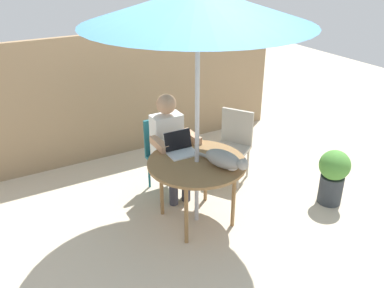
{
  "coord_description": "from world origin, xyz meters",
  "views": [
    {
      "loc": [
        -1.79,
        -3.06,
        2.64
      ],
      "look_at": [
        0.0,
        0.1,
        0.86
      ],
      "focal_mm": 37.7,
      "sensor_mm": 36.0,
      "label": 1
    }
  ],
  "objects": [
    {
      "name": "ground_plane",
      "position": [
        0.0,
        0.0,
        0.0
      ],
      "size": [
        14.0,
        14.0,
        0.0
      ],
      "primitive_type": "plane",
      "color": "beige"
    },
    {
      "name": "fence_back",
      "position": [
        0.0,
        1.91,
        0.84
      ],
      "size": [
        4.67,
        0.08,
        1.68
      ],
      "primitive_type": "cube",
      "color": "#937756",
      "rests_on": "ground"
    },
    {
      "name": "patio_table",
      "position": [
        0.0,
        0.0,
        0.65
      ],
      "size": [
        1.0,
        1.0,
        0.71
      ],
      "color": "olive",
      "rests_on": "ground"
    },
    {
      "name": "patio_umbrella",
      "position": [
        0.0,
        0.0,
        2.2
      ],
      "size": [
        2.04,
        2.04,
        2.35
      ],
      "color": "#B7B7BC",
      "rests_on": "ground"
    },
    {
      "name": "chair_occupied",
      "position": [
        0.0,
        0.77,
        0.51
      ],
      "size": [
        0.4,
        0.4,
        0.87
      ],
      "color": "#1E606B",
      "rests_on": "ground"
    },
    {
      "name": "chair_empty",
      "position": [
        0.86,
        0.57,
        0.51
      ],
      "size": [
        0.55,
        0.55,
        0.87
      ],
      "color": "#B2A899",
      "rests_on": "ground"
    },
    {
      "name": "person_seated",
      "position": [
        0.0,
        0.61,
        0.68
      ],
      "size": [
        0.48,
        0.48,
        1.21
      ],
      "color": "white",
      "rests_on": "ground"
    },
    {
      "name": "laptop",
      "position": [
        -0.05,
        0.26,
        0.77
      ],
      "size": [
        0.31,
        0.26,
        0.21
      ],
      "color": "silver",
      "rests_on": "patio_table"
    },
    {
      "name": "cat",
      "position": [
        0.17,
        -0.24,
        0.79
      ],
      "size": [
        0.32,
        0.63,
        0.17
      ],
      "color": "gray",
      "rests_on": "patio_table"
    },
    {
      "name": "potted_plant_near_fence",
      "position": [
        1.49,
        -0.46,
        0.36
      ],
      "size": [
        0.34,
        0.34,
        0.65
      ],
      "color": "#33383D",
      "rests_on": "ground"
    }
  ]
}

